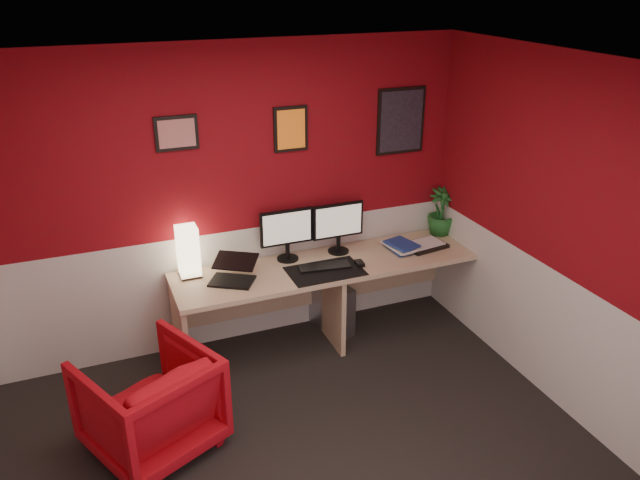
% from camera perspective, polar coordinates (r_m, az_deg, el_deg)
% --- Properties ---
extents(ground, '(4.00, 3.50, 0.01)m').
position_cam_1_polar(ground, '(4.28, -1.56, -20.56)').
color(ground, black).
rests_on(ground, ground).
extents(ceiling, '(4.00, 3.50, 0.01)m').
position_cam_1_polar(ceiling, '(3.10, -2.09, 14.69)').
color(ceiling, white).
rests_on(ceiling, ground).
extents(wall_back, '(4.00, 0.01, 2.50)m').
position_cam_1_polar(wall_back, '(5.05, -8.66, 3.37)').
color(wall_back, maroon).
rests_on(wall_back, ground).
extents(wall_right, '(0.01, 3.50, 2.50)m').
position_cam_1_polar(wall_right, '(4.53, 22.69, -0.74)').
color(wall_right, maroon).
rests_on(wall_right, ground).
extents(wainscot_back, '(4.00, 0.01, 1.00)m').
position_cam_1_polar(wainscot_back, '(5.35, -8.16, -4.19)').
color(wainscot_back, silver).
rests_on(wainscot_back, ground).
extents(wainscot_right, '(0.01, 3.50, 1.00)m').
position_cam_1_polar(wainscot_right, '(4.86, 21.26, -8.81)').
color(wainscot_right, silver).
rests_on(wainscot_right, ground).
extents(desk, '(2.60, 0.65, 0.73)m').
position_cam_1_polar(desk, '(5.34, 0.91, -5.66)').
color(desk, tan).
rests_on(desk, ground).
extents(shoji_lamp, '(0.16, 0.16, 0.40)m').
position_cam_1_polar(shoji_lamp, '(4.98, -11.92, -1.16)').
color(shoji_lamp, '#FFE5B2').
rests_on(shoji_lamp, desk).
extents(laptop, '(0.40, 0.37, 0.22)m').
position_cam_1_polar(laptop, '(4.87, -8.09, -2.68)').
color(laptop, black).
rests_on(laptop, desk).
extents(monitor_left, '(0.45, 0.06, 0.58)m').
position_cam_1_polar(monitor_left, '(5.13, -3.02, 1.16)').
color(monitor_left, black).
rests_on(monitor_left, desk).
extents(monitor_right, '(0.45, 0.06, 0.58)m').
position_cam_1_polar(monitor_right, '(5.26, 1.72, 1.79)').
color(monitor_right, black).
rests_on(monitor_right, desk).
extents(desk_mat, '(0.60, 0.38, 0.01)m').
position_cam_1_polar(desk_mat, '(5.03, 0.48, -2.85)').
color(desk_mat, black).
rests_on(desk_mat, desk).
extents(keyboard, '(0.44, 0.20, 0.02)m').
position_cam_1_polar(keyboard, '(5.08, 0.39, -2.43)').
color(keyboard, black).
rests_on(keyboard, desk_mat).
extents(mouse, '(0.07, 0.11, 0.03)m').
position_cam_1_polar(mouse, '(5.13, 3.62, -2.12)').
color(mouse, black).
rests_on(mouse, desk_mat).
extents(book_bottom, '(0.21, 0.28, 0.03)m').
position_cam_1_polar(book_bottom, '(5.40, 6.47, -0.95)').
color(book_bottom, navy).
rests_on(book_bottom, desk).
extents(book_middle, '(0.26, 0.33, 0.02)m').
position_cam_1_polar(book_middle, '(5.37, 6.39, -0.79)').
color(book_middle, silver).
rests_on(book_middle, book_bottom).
extents(book_top, '(0.26, 0.31, 0.03)m').
position_cam_1_polar(book_top, '(5.34, 6.67, -0.65)').
color(book_top, navy).
rests_on(book_top, book_middle).
extents(zen_tray, '(0.38, 0.30, 0.03)m').
position_cam_1_polar(zen_tray, '(5.53, 9.54, -0.48)').
color(zen_tray, black).
rests_on(zen_tray, desk).
extents(potted_plant, '(0.28, 0.28, 0.43)m').
position_cam_1_polar(potted_plant, '(5.76, 10.98, 2.56)').
color(potted_plant, '#19591E').
rests_on(potted_plant, desk).
extents(pc_tower, '(0.29, 0.48, 0.45)m').
position_cam_1_polar(pc_tower, '(5.56, 1.04, -6.05)').
color(pc_tower, '#99999E').
rests_on(pc_tower, ground).
extents(armchair, '(1.01, 1.02, 0.71)m').
position_cam_1_polar(armchair, '(4.39, -15.25, -14.13)').
color(armchair, red).
rests_on(armchair, ground).
extents(art_left, '(0.32, 0.02, 0.26)m').
position_cam_1_polar(art_left, '(4.80, -12.94, 9.48)').
color(art_left, red).
rests_on(art_left, wall_back).
extents(art_center, '(0.28, 0.02, 0.36)m').
position_cam_1_polar(art_center, '(5.03, -2.69, 10.07)').
color(art_center, orange).
rests_on(art_center, wall_back).
extents(art_right, '(0.44, 0.02, 0.56)m').
position_cam_1_polar(art_right, '(5.42, 7.37, 10.72)').
color(art_right, black).
rests_on(art_right, wall_back).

